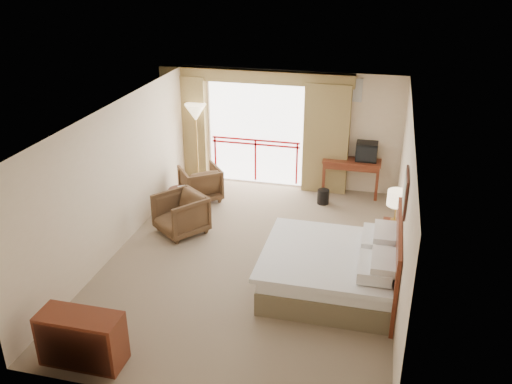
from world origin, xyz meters
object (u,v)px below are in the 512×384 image
(side_table, at_px, (180,196))
(floor_lamp, at_px, (196,116))
(dresser, at_px, (82,339))
(bed, at_px, (333,269))
(armchair_far, at_px, (201,199))
(nightstand, at_px, (392,237))
(table_lamp, at_px, (397,199))
(tv, at_px, (367,152))
(wastebasket, at_px, (323,197))
(desk, at_px, (352,166))
(armchair_near, at_px, (182,232))

(side_table, xyz_separation_m, floor_lamp, (-0.12, 1.54, 1.31))
(dresser, bearing_deg, bed, 37.86)
(bed, relative_size, armchair_far, 2.55)
(nightstand, bearing_deg, table_lamp, 92.35)
(tv, bearing_deg, nightstand, -73.01)
(nightstand, xyz_separation_m, wastebasket, (-1.49, 1.74, -0.12))
(dresser, bearing_deg, nightstand, 43.68)
(tv, relative_size, armchair_far, 0.56)
(bed, relative_size, wastebasket, 6.59)
(table_lamp, xyz_separation_m, side_table, (-4.41, 0.61, -0.70))
(bed, height_order, tv, tv)
(bed, distance_m, wastebasket, 3.29)
(desk, bearing_deg, floor_lamp, -177.54)
(bed, bearing_deg, nightstand, 58.32)
(armchair_near, xyz_separation_m, dresser, (0.04, -3.76, 0.37))
(bed, height_order, desk, bed)
(armchair_far, bearing_deg, desk, 162.47)
(tv, relative_size, dresser, 0.41)
(nightstand, bearing_deg, desk, 113.56)
(wastebasket, height_order, armchair_far, armchair_far)
(armchair_near, bearing_deg, desk, 79.50)
(wastebasket, height_order, floor_lamp, floor_lamp)
(tv, bearing_deg, floor_lamp, -175.01)
(bed, height_order, nightstand, bed)
(desk, bearing_deg, wastebasket, -127.48)
(wastebasket, relative_size, armchair_near, 0.37)
(nightstand, height_order, side_table, nightstand)
(table_lamp, xyz_separation_m, armchair_far, (-4.17, 1.28, -1.04))
(tv, distance_m, wastebasket, 1.39)
(nightstand, distance_m, tv, 2.62)
(desk, xyz_separation_m, wastebasket, (-0.53, -0.75, -0.49))
(nightstand, distance_m, armchair_far, 4.38)
(tv, distance_m, side_table, 4.20)
(table_lamp, height_order, desk, table_lamp)
(armchair_near, height_order, floor_lamp, floor_lamp)
(armchair_far, bearing_deg, nightstand, 124.98)
(wastebasket, bearing_deg, tv, 39.49)
(desk, distance_m, armchair_near, 4.16)
(tv, xyz_separation_m, side_table, (-3.74, -1.76, -0.70))
(wastebasket, bearing_deg, side_table, -159.71)
(tv, height_order, armchair_far, tv)
(bed, distance_m, side_table, 4.10)
(armchair_far, height_order, side_table, side_table)
(bed, height_order, floor_lamp, floor_lamp)
(desk, relative_size, floor_lamp, 0.67)
(table_lamp, bearing_deg, wastebasket, 131.47)
(bed, distance_m, tv, 3.98)
(floor_lamp, bearing_deg, dresser, -84.98)
(wastebasket, bearing_deg, armchair_far, -171.31)
(wastebasket, bearing_deg, table_lamp, -48.53)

